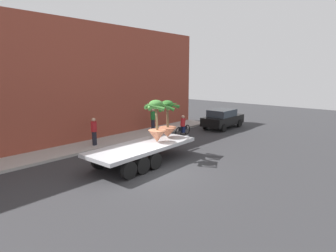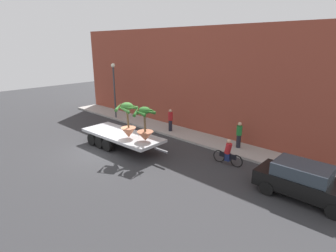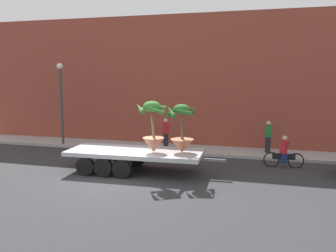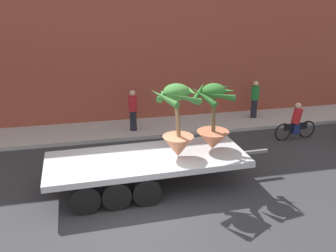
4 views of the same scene
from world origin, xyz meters
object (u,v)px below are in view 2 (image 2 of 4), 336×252
Objects in this scene: potted_palm_middle at (145,126)px; pedestrian_far_left at (239,134)px; flatbed_trailer at (119,136)px; cyclist at (228,153)px; pedestrian_near_gate at (170,120)px; street_lamp at (114,84)px; parked_car at (304,181)px; potted_palm_rear at (128,121)px.

potted_palm_middle is 6.07m from pedestrian_far_left.
cyclist is (6.70, 2.52, -0.09)m from flatbed_trailer.
street_lamp reaches higher than pedestrian_near_gate.
parked_car is 17.23m from street_lamp.
street_lamp is at bearing 154.92° from potted_palm_middle.
parked_car is at bearing -10.24° from cyclist.
potted_palm_rear reaches higher than cyclist.
potted_palm_middle is 1.22× the size of pedestrian_far_left.
parked_car is 10.94m from pedestrian_near_gate.
pedestrian_far_left is at bearing 147.37° from parked_car.
potted_palm_rear is 1.26m from potted_palm_middle.
potted_palm_rear is at bearing -81.28° from pedestrian_near_gate.
potted_palm_middle reaches higher than pedestrian_far_left.
cyclist is at bearing 28.30° from potted_palm_middle.
flatbed_trailer is at bearing -34.35° from street_lamp.
pedestrian_far_left reaches higher than cyclist.
flatbed_trailer is 2.61m from potted_palm_middle.
potted_palm_middle is at bearing -151.70° from cyclist.
cyclist is 1.08× the size of pedestrian_near_gate.
potted_palm_middle is at bearing 4.22° from flatbed_trailer.
street_lamp is (-12.59, 1.52, 2.56)m from cyclist.
street_lamp is at bearing 149.25° from potted_palm_rear.
parked_car is at bearing 10.85° from potted_palm_rear.
street_lamp reaches higher than parked_car.
pedestrian_near_gate is at bearing 84.60° from flatbed_trailer.
flatbed_trailer is 11.15m from parked_car.
cyclist is at bearing 25.68° from potted_palm_rear.
street_lamp is (-8.24, 3.86, 1.33)m from potted_palm_middle.
street_lamp is (-16.91, 2.30, 2.40)m from parked_car.
street_lamp is (-6.33, -0.47, 2.19)m from pedestrian_near_gate.
potted_palm_rear is at bearing -30.75° from street_lamp.
flatbed_trailer is at bearing -140.60° from pedestrian_far_left.
potted_palm_rear is 1.21× the size of cyclist.
cyclist is (5.56, 2.67, -1.38)m from potted_palm_rear.
parked_car reaches higher than flatbed_trailer.
pedestrian_near_gate is at bearing -175.55° from pedestrian_far_left.
potted_palm_middle is 8.87m from parked_car.
pedestrian_far_left is (3.67, 4.76, -0.86)m from potted_palm_middle.
cyclist is 0.44× the size of parked_car.
street_lamp reaches higher than flatbed_trailer.
cyclist is 4.39m from parked_car.
pedestrian_near_gate reaches higher than parked_car.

